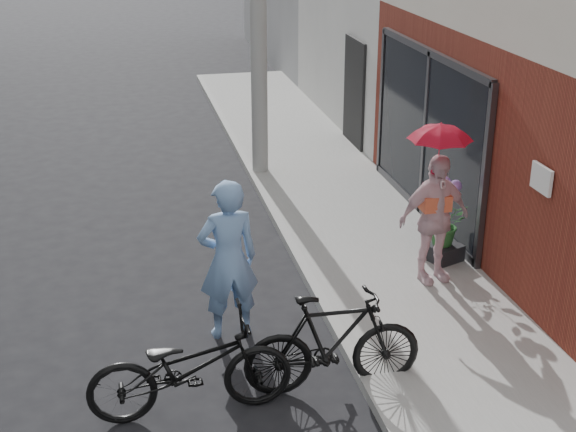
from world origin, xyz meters
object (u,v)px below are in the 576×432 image
object	(u,v)px
officer	(228,260)
kimono_woman	(434,219)
bike_right	(333,343)
planter	(443,252)
bike_left	(190,367)

from	to	relation	value
officer	kimono_woman	size ratio (longest dim) A/B	1.13
bike_right	planter	xyz separation A→B (m)	(2.22, 2.42, -0.32)
officer	bike_left	world-z (taller)	officer
planter	kimono_woman	bearing A→B (deg)	-127.09
bike_left	kimono_woman	distance (m)	3.86
bike_right	kimono_woman	world-z (taller)	kimono_woman
officer	bike_right	size ratio (longest dim) A/B	1.03
bike_left	kimono_woman	bearing A→B (deg)	-59.26
officer	bike_right	xyz separation A→B (m)	(0.85, -1.32, -0.40)
planter	bike_right	bearing A→B (deg)	-132.43
officer	planter	bearing A→B (deg)	-166.48
officer	bike_left	size ratio (longest dim) A/B	0.95
kimono_woman	planter	xyz separation A→B (m)	(0.39, 0.52, -0.72)
bike_right	kimono_woman	xyz separation A→B (m)	(1.83, 1.91, 0.41)
bike_left	officer	bearing A→B (deg)	-23.59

